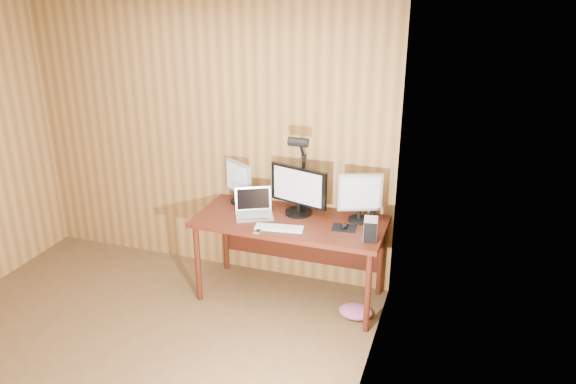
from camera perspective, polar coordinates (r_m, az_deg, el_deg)
The scene contains 14 objects.
room_shell at distance 3.65m, azimuth -22.29°, elevation -3.64°, with size 4.00×4.00×4.00m.
desk at distance 4.84m, azimuth 0.46°, elevation -3.81°, with size 1.60×0.70×0.75m.
monitor_center at distance 4.76m, azimuth 1.07°, elevation 0.21°, with size 0.53×0.24×0.42m.
monitor_left at distance 5.02m, azimuth -5.05°, elevation 1.10°, with size 0.30×0.20×0.38m.
monitor_right at distance 4.66m, azimuth 7.31°, elevation -0.41°, with size 0.36×0.17×0.42m.
laptop at distance 4.82m, azimuth -3.48°, elevation -1.66°, with size 0.39×0.35×0.22m.
keyboard at distance 4.56m, azimuth -0.90°, elevation -3.65°, with size 0.41×0.18×0.02m.
mousepad at distance 4.60m, azimuth 5.72°, elevation -3.64°, with size 0.20×0.16×0.00m, color black.
mouse at distance 4.59m, azimuth 5.73°, elevation -3.42°, with size 0.06×0.10×0.04m, color black.
hard_drive at distance 4.41m, azimuth 8.38°, elevation -3.75°, with size 0.12×0.16×0.17m.
phone at distance 4.52m, azimuth -3.04°, elevation -3.98°, with size 0.06×0.10×0.01m.
speaker at distance 4.77m, azimuth 8.57°, elevation -2.10°, with size 0.05×0.05×0.12m, color black.
desk_lamp at distance 4.75m, azimuth 1.31°, elevation 3.10°, with size 0.17×0.24×0.72m.
fabric_pile at distance 4.83m, azimuth 6.88°, elevation -11.96°, with size 0.28×0.23×0.09m, color #B6587E, non-canonical shape.
Camera 1 is at (2.27, -2.45, 2.71)m, focal length 35.00 mm.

